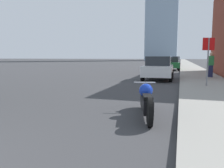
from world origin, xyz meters
TOP-DOWN VIEW (x-y plane):
  - sidewalk at (5.11, 40.00)m, footprint 2.86×240.00m
  - motorcycle at (2.87, 5.01)m, footprint 0.80×2.32m
  - parked_car_white at (2.26, 14.62)m, footprint 1.97×4.13m
  - parked_car_green at (2.56, 26.48)m, footprint 2.18×4.08m
  - parked_car_black at (2.48, 37.78)m, footprint 2.23×4.51m
  - parked_car_silver at (2.66, 50.04)m, footprint 2.02×3.87m
  - parked_car_blue at (2.26, 62.64)m, footprint 2.27×4.71m
  - stop_sign at (4.95, 10.98)m, footprint 0.57×0.26m
  - pedestrian at (5.72, 16.08)m, footprint 0.36×0.24m

SIDE VIEW (x-z plane):
  - sidewalk at x=5.11m, z-range 0.00..0.15m
  - motorcycle at x=2.87m, z-range 0.00..0.84m
  - parked_car_green at x=2.56m, z-range 0.02..1.54m
  - parked_car_black at x=2.48m, z-range 0.02..1.57m
  - parked_car_white at x=2.26m, z-range 0.00..1.59m
  - parked_car_blue at x=2.26m, z-range 0.02..1.66m
  - parked_car_silver at x=2.66m, z-range 0.00..1.70m
  - pedestrian at x=5.72m, z-range 0.18..1.90m
  - stop_sign at x=4.95m, z-range 0.57..2.89m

